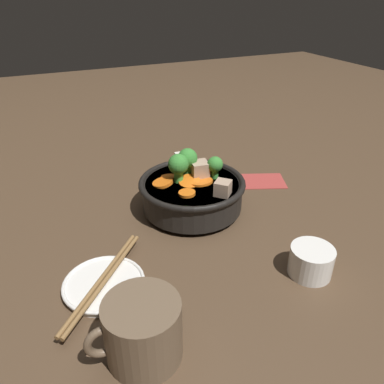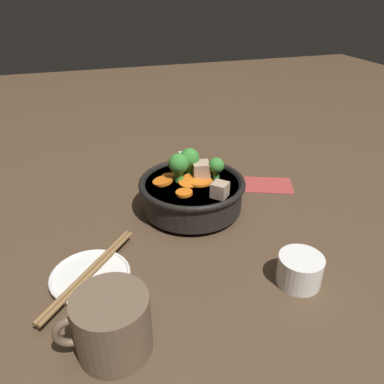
% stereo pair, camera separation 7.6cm
% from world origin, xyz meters
% --- Properties ---
extents(ground_plane, '(3.00, 3.00, 0.00)m').
position_xyz_m(ground_plane, '(0.00, 0.00, 0.00)').
color(ground_plane, '#4C3826').
extents(stirfry_bowl, '(0.22, 0.22, 0.12)m').
position_xyz_m(stirfry_bowl, '(-0.00, -0.00, 0.05)').
color(stirfry_bowl, black).
rests_on(stirfry_bowl, ground_plane).
extents(side_saucer, '(0.13, 0.13, 0.01)m').
position_xyz_m(side_saucer, '(0.22, 0.15, 0.01)').
color(side_saucer, white).
rests_on(side_saucer, ground_plane).
extents(tea_cup, '(0.07, 0.07, 0.05)m').
position_xyz_m(tea_cup, '(-0.09, 0.26, 0.03)').
color(tea_cup, white).
rests_on(tea_cup, ground_plane).
extents(dark_mug, '(0.12, 0.10, 0.09)m').
position_xyz_m(dark_mug, '(0.20, 0.29, 0.04)').
color(dark_mug, brown).
rests_on(dark_mug, ground_plane).
extents(napkin, '(0.13, 0.11, 0.00)m').
position_xyz_m(napkin, '(-0.20, -0.05, 0.00)').
color(napkin, '#A33833').
rests_on(napkin, ground_plane).
extents(chopsticks_pair, '(0.16, 0.18, 0.01)m').
position_xyz_m(chopsticks_pair, '(0.22, 0.15, 0.02)').
color(chopsticks_pair, olive).
rests_on(chopsticks_pair, side_saucer).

